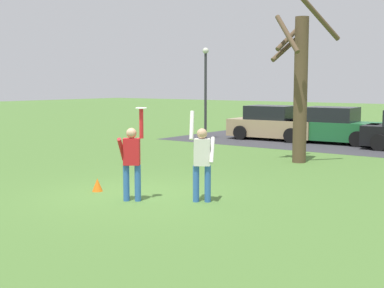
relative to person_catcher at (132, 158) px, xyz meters
name	(u,v)px	position (x,y,z in m)	size (l,w,h in m)	color
ground_plane	(133,196)	(-0.33, 0.39, -0.98)	(120.00, 120.00, 0.00)	#4C7533
person_catcher	(132,158)	(0.00, 0.00, 0.00)	(0.57, 0.53, 2.08)	#3366B7
person_defender	(202,158)	(1.31, 0.87, 0.00)	(0.65, 0.63, 2.04)	#3366B7
frisbee_disc	(141,108)	(0.19, 0.12, 1.11)	(0.25, 0.25, 0.02)	white
parked_car_tan	(273,124)	(-3.80, 13.64, -0.25)	(4.20, 2.23, 1.59)	tan
parked_car_green	(334,127)	(-0.92, 13.92, -0.25)	(4.20, 2.23, 1.59)	#1E6633
parking_strip	(373,147)	(0.94, 13.64, -0.98)	(18.46, 6.40, 0.01)	#38383D
bare_tree_tall	(300,82)	(0.39, 7.66, 1.69)	(2.11, 2.08, 5.38)	brown
lamppost_by_lot	(206,84)	(-6.26, 11.64, 1.60)	(0.28, 0.28, 4.26)	#2D2D33
field_cone_orange	(97,185)	(-1.43, 0.28, -0.82)	(0.26, 0.26, 0.32)	orange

